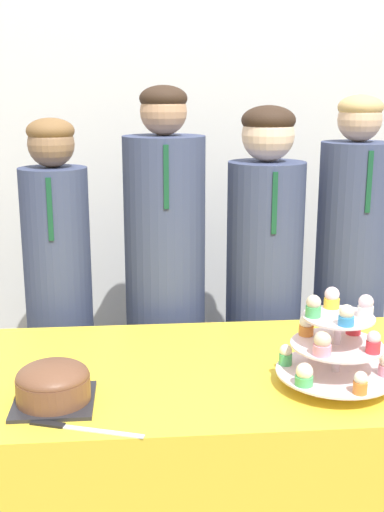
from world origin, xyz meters
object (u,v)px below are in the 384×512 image
object	(u,v)px
student_2	(263,310)
student_3	(348,305)
round_cake	(53,384)
cake_knife	(67,427)
student_0	(60,320)
student_1	(166,308)
cupcake_stand	(337,345)

from	to	relation	value
student_2	student_3	xyz separation A→B (m)	(0.34, -0.00, 0.01)
round_cake	student_3	xyz separation A→B (m)	(1.05, 0.80, -0.09)
cake_knife	student_0	xyz separation A→B (m)	(-0.12, 0.93, -0.06)
student_2	student_3	world-z (taller)	student_3
student_0	round_cake	bearing A→B (deg)	-84.67
cake_knife	student_0	size ratio (longest dim) A/B	0.19
round_cake	student_1	world-z (taller)	student_1
cupcake_stand	student_3	size ratio (longest dim) A/B	0.21
cupcake_stand	student_2	world-z (taller)	student_2
round_cake	cake_knife	xyz separation A→B (m)	(0.05, -0.13, -0.05)
cake_knife	cupcake_stand	xyz separation A→B (m)	(0.71, 0.17, 0.12)
cupcake_stand	student_2	bearing A→B (deg)	93.49
cake_knife	student_2	xyz separation A→B (m)	(0.66, 0.93, -0.05)
cake_knife	student_0	bearing A→B (deg)	116.03
student_1	cake_knife	bearing A→B (deg)	-106.65
cupcake_stand	round_cake	bearing A→B (deg)	-177.02
cake_knife	cupcake_stand	size ratio (longest dim) A/B	0.86
cupcake_stand	student_1	bearing A→B (deg)	119.20
student_2	round_cake	bearing A→B (deg)	-131.33
student_0	student_2	bearing A→B (deg)	0.00
student_1	student_3	distance (m)	0.72
cupcake_stand	student_2	distance (m)	0.78
cake_knife	student_2	distance (m)	1.15
round_cake	cupcake_stand	distance (m)	0.76
cake_knife	student_2	size ratio (longest dim) A/B	0.18
cake_knife	student_1	world-z (taller)	student_1
round_cake	cupcake_stand	size ratio (longest dim) A/B	0.64
cupcake_stand	student_3	distance (m)	0.83
student_3	cake_knife	bearing A→B (deg)	-136.95
student_3	student_0	bearing A→B (deg)	-180.00
round_cake	student_0	world-z (taller)	student_0
student_1	student_3	size ratio (longest dim) A/B	1.02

